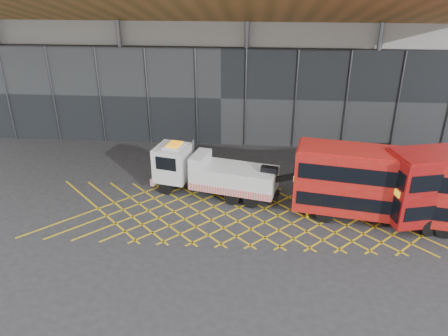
{
  "coord_description": "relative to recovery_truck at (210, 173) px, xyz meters",
  "views": [
    {
      "loc": [
        4.87,
        -22.98,
        13.96
      ],
      "look_at": [
        3.0,
        1.5,
        2.4
      ],
      "focal_mm": 35.0,
      "sensor_mm": 36.0,
      "label": 1
    }
  ],
  "objects": [
    {
      "name": "worker",
      "position": [
        6.18,
        -2.4,
        -0.77
      ],
      "size": [
        0.39,
        0.58,
        1.55
      ],
      "primitive_type": "imported",
      "rotation": [
        0.0,
        0.0,
        1.61
      ],
      "color": "yellow",
      "rests_on": "ground_plane"
    },
    {
      "name": "ground_plane",
      "position": [
        -2.02,
        -2.53,
        -1.55
      ],
      "size": [
        120.0,
        120.0,
        0.0
      ],
      "primitive_type": "plane",
      "color": "#29292C"
    },
    {
      "name": "bus_towed",
      "position": [
        10.66,
        -2.5,
        0.89
      ],
      "size": [
        11.05,
        4.33,
        4.39
      ],
      "rotation": [
        0.0,
        0.0,
        -0.18
      ],
      "color": "#AD140F",
      "rests_on": "ground_plane"
    },
    {
      "name": "recovery_truck",
      "position": [
        0.0,
        0.0,
        0.0
      ],
      "size": [
        9.64,
        4.11,
        3.35
      ],
      "rotation": [
        0.0,
        0.0,
        -0.23
      ],
      "color": "black",
      "rests_on": "ground_plane"
    },
    {
      "name": "road_markings",
      "position": [
        3.58,
        -2.53,
        -1.54
      ],
      "size": [
        27.96,
        7.16,
        0.01
      ],
      "color": "gold",
      "rests_on": "ground_plane"
    },
    {
      "name": "construction_building",
      "position": [
        -0.1,
        15.86,
        7.43
      ],
      "size": [
        55.0,
        23.97,
        18.0
      ],
      "color": "gray",
      "rests_on": "ground_plane"
    }
  ]
}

